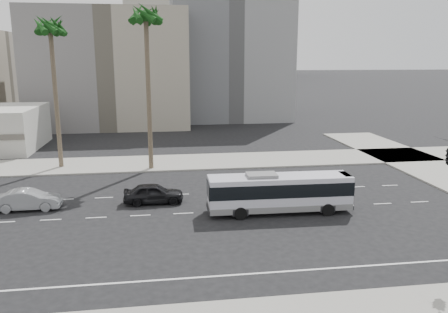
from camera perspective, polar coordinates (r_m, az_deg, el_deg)
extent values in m
plane|color=black|center=(32.04, 0.17, -7.07)|extent=(700.00, 700.00, 0.00)
cube|color=gray|center=(46.81, -2.58, -0.64)|extent=(120.00, 7.00, 0.15)
cube|color=gray|center=(75.26, -14.24, 10.87)|extent=(24.00, 18.00, 18.00)
cube|color=slate|center=(82.81, 0.45, 14.14)|extent=(20.00, 20.00, 26.00)
cube|color=beige|center=(280.09, -7.94, 14.79)|extent=(42.00, 42.00, 44.00)
cube|color=slate|center=(265.61, 2.71, 17.82)|extent=(26.00, 26.00, 70.00)
cube|color=slate|center=(299.86, 6.47, 16.20)|extent=(22.00, 22.00, 60.00)
cube|color=silver|center=(31.63, 7.13, -4.46)|extent=(10.08, 2.40, 2.25)
cube|color=black|center=(31.54, 7.14, -3.94)|extent=(10.14, 2.46, 0.95)
cube|color=slate|center=(31.93, 7.08, -6.17)|extent=(10.10, 2.44, 0.43)
cube|color=slate|center=(30.98, 4.87, -2.44)|extent=(2.10, 1.43, 0.26)
cube|color=#262628|center=(32.91, 15.21, -2.34)|extent=(0.55, 1.57, 0.26)
cylinder|color=black|center=(31.96, 13.19, -6.65)|extent=(0.87, 0.26, 0.87)
cylinder|color=black|center=(33.92, 11.84, -5.45)|extent=(0.87, 0.26, 0.87)
cylinder|color=black|center=(30.33, 2.21, -7.37)|extent=(0.87, 0.26, 0.87)
cylinder|color=black|center=(32.39, 1.50, -6.05)|extent=(0.87, 0.26, 0.87)
imported|color=black|center=(34.04, -9.03, -4.68)|extent=(1.85, 4.49, 1.53)
imported|color=gray|center=(35.16, -23.81, -5.10)|extent=(1.65, 4.55, 1.49)
cylinder|color=brown|center=(43.17, -9.64, 7.59)|extent=(0.39, 0.39, 14.30)
cylinder|color=brown|center=(46.17, -20.75, 6.67)|extent=(0.42, 0.42, 13.32)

